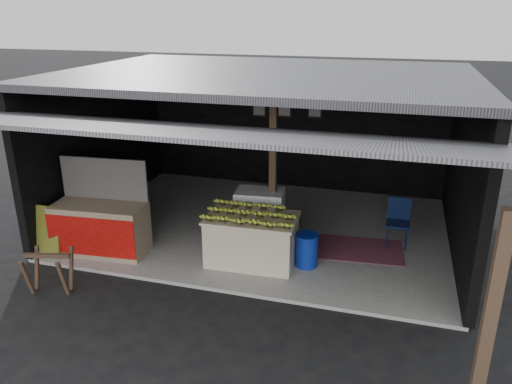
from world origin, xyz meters
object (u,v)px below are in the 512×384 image
(white_crate, at_px, (260,215))
(sawhorse, at_px, (49,268))
(banana_table, at_px, (252,239))
(plastic_chair, at_px, (398,218))
(neighbor_stall, at_px, (101,226))
(water_barrel, at_px, (307,251))

(white_crate, height_order, sawhorse, white_crate)
(banana_table, distance_m, plastic_chair, 2.70)
(neighbor_stall, bearing_deg, sawhorse, -97.19)
(banana_table, xyz_separation_m, plastic_chair, (2.31, 1.40, 0.09))
(banana_table, distance_m, sawhorse, 3.16)
(water_barrel, distance_m, plastic_chair, 1.92)
(white_crate, height_order, plastic_chair, white_crate)
(water_barrel, bearing_deg, white_crate, 143.53)
(banana_table, distance_m, neighbor_stall, 2.64)
(neighbor_stall, xyz_separation_m, water_barrel, (3.51, 0.48, -0.22))
(sawhorse, distance_m, water_barrel, 4.00)
(banana_table, xyz_separation_m, sawhorse, (-2.67, -1.68, -0.06))
(white_crate, distance_m, plastic_chair, 2.48)
(neighbor_stall, relative_size, water_barrel, 3.04)
(banana_table, bearing_deg, water_barrel, 5.54)
(banana_table, height_order, water_barrel, banana_table)
(banana_table, height_order, neighbor_stall, neighbor_stall)
(sawhorse, bearing_deg, banana_table, 18.17)
(water_barrel, bearing_deg, neighbor_stall, -172.24)
(water_barrel, xyz_separation_m, plastic_chair, (1.41, 1.28, 0.24))
(neighbor_stall, height_order, plastic_chair, neighbor_stall)
(sawhorse, bearing_deg, neighbor_stall, 73.37)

